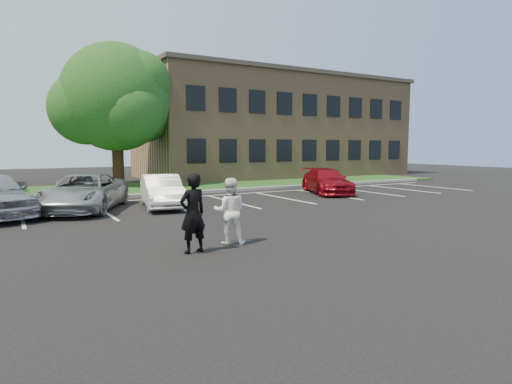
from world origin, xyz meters
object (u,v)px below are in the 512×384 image
at_px(office_building, 274,127).
at_px(man_white_shirt, 230,211).
at_px(tree, 117,100).
at_px(man_black_suit, 193,213).
at_px(car_silver_minivan, 84,192).
at_px(car_red_compact, 327,181).
at_px(car_white_sedan, 162,191).

distance_m(office_building, man_white_shirt, 26.45).
bearing_deg(tree, office_building, 14.75).
bearing_deg(man_black_suit, car_silver_minivan, -93.24).
distance_m(man_black_suit, car_red_compact, 13.84).
bearing_deg(man_white_shirt, car_red_compact, -114.00).
relative_size(man_black_suit, car_red_compact, 0.42).
bearing_deg(car_red_compact, man_white_shirt, -119.89).
height_order(tree, car_red_compact, tree).
bearing_deg(man_white_shirt, car_silver_minivan, -46.96).
bearing_deg(car_red_compact, man_black_suit, -121.73).
bearing_deg(car_white_sedan, car_red_compact, 14.43).
relative_size(man_white_shirt, car_silver_minivan, 0.33).
bearing_deg(car_white_sedan, man_white_shirt, -84.17).
height_order(office_building, man_black_suit, office_building).
xyz_separation_m(tree, car_red_compact, (8.62, -9.81, -4.69)).
distance_m(car_silver_minivan, car_white_sedan, 2.99).
xyz_separation_m(man_black_suit, car_silver_minivan, (-1.18, 8.38, -0.22)).
relative_size(office_building, car_white_sedan, 5.48).
bearing_deg(office_building, car_white_sedan, -135.74).
distance_m(man_white_shirt, car_silver_minivan, 8.34).
xyz_separation_m(office_building, tree, (-13.86, -3.65, 1.19)).
xyz_separation_m(tree, man_white_shirt, (-1.20, -17.84, -4.49)).
xyz_separation_m(car_silver_minivan, car_white_sedan, (2.92, -0.64, -0.05)).
relative_size(man_black_suit, man_white_shirt, 1.11).
distance_m(car_silver_minivan, car_red_compact, 12.17).
bearing_deg(man_white_shirt, car_white_sedan, -67.74).
bearing_deg(tree, car_red_compact, -48.67).
distance_m(tree, car_red_compact, 13.88).
bearing_deg(tree, car_silver_minivan, -109.82).
xyz_separation_m(man_black_suit, car_red_compact, (10.99, 8.41, -0.29)).
xyz_separation_m(tree, car_white_sedan, (-0.63, -10.47, -4.67)).
bearing_deg(car_silver_minivan, man_black_suit, -55.59).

